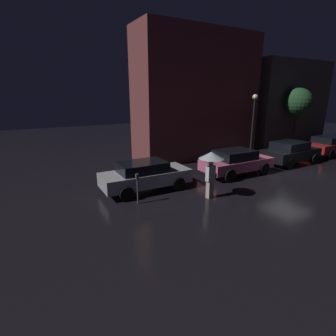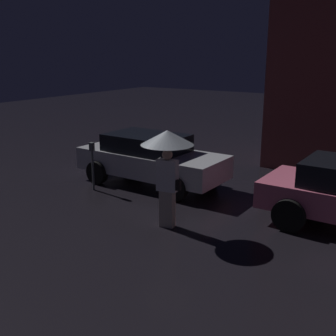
% 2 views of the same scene
% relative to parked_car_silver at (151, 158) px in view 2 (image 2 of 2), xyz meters
% --- Properties ---
extents(parked_car_silver, '(4.31, 1.91, 1.42)m').
position_rel_parked_car_silver_xyz_m(parked_car_silver, '(0.00, 0.00, 0.00)').
color(parked_car_silver, '#B7B7BF').
rests_on(parked_car_silver, ground).
extents(pedestrian_with_umbrella, '(1.10, 1.10, 2.11)m').
position_rel_parked_car_silver_xyz_m(pedestrian_with_umbrella, '(2.10, -2.33, 0.93)').
color(pedestrian_with_umbrella, beige).
rests_on(pedestrian_with_umbrella, ground).
extents(parking_meter, '(0.12, 0.10, 1.33)m').
position_rel_parked_car_silver_xyz_m(parking_meter, '(-0.97, -1.34, 0.06)').
color(parking_meter, '#4C5154').
rests_on(parking_meter, ground).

